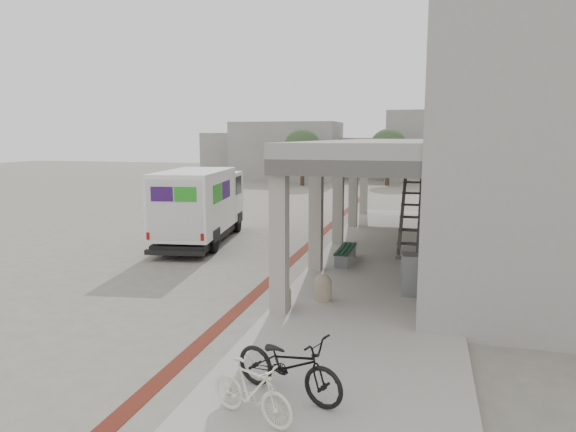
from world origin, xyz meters
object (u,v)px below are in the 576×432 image
(bench, at_px, (346,252))
(utility_cabinet, at_px, (411,274))
(bicycle_cream, at_px, (252,391))
(fedex_truck, at_px, (201,204))
(bicycle_black, at_px, (288,364))

(bench, distance_m, utility_cabinet, 3.66)
(bench, distance_m, bicycle_cream, 9.68)
(utility_cabinet, bearing_deg, bench, 120.30)
(fedex_truck, xyz_separation_m, bicycle_cream, (6.25, -11.88, -0.98))
(fedex_truck, xyz_separation_m, utility_cabinet, (8.24, -5.16, -0.90))
(bicycle_cream, bearing_deg, utility_cabinet, 4.73)
(fedex_truck, height_order, bicycle_cream, fedex_truck)
(bench, bearing_deg, bicycle_cream, -88.43)
(bicycle_black, distance_m, bicycle_cream, 0.87)
(fedex_truck, distance_m, utility_cabinet, 9.77)
(fedex_truck, bearing_deg, utility_cabinet, -40.84)
(fedex_truck, relative_size, bicycle_black, 3.57)
(bench, xyz_separation_m, bicycle_cream, (0.16, -9.68, 0.11))
(utility_cabinet, height_order, bicycle_black, utility_cabinet)
(bicycle_black, bearing_deg, bicycle_cream, 177.62)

